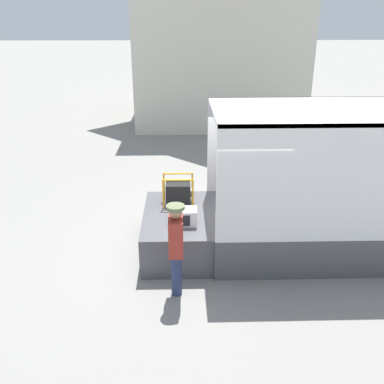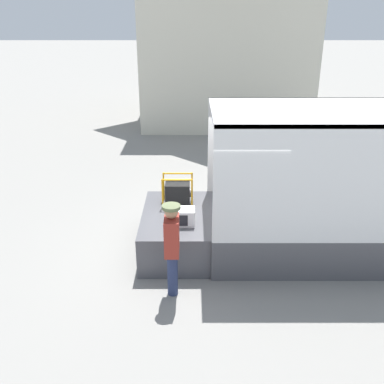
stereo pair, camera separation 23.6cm
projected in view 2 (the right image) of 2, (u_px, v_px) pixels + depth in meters
name	position (u px, v px, depth m)	size (l,w,h in m)	color
ground_plane	(210.00, 247.00, 8.96)	(160.00, 160.00, 0.00)	gray
tailgate_deck	(178.00, 231.00, 8.81)	(1.36, 2.33, 0.79)	#4C4C51
microwave	(184.00, 217.00, 8.15)	(0.47, 0.35, 0.31)	white
portable_generator	(180.00, 193.00, 9.02)	(0.64, 0.42, 0.63)	black
worker_person	(173.00, 241.00, 7.08)	(0.30, 0.44, 1.69)	navy
house_backdrop	(226.00, 11.00, 18.81)	(7.36, 7.41, 9.16)	beige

